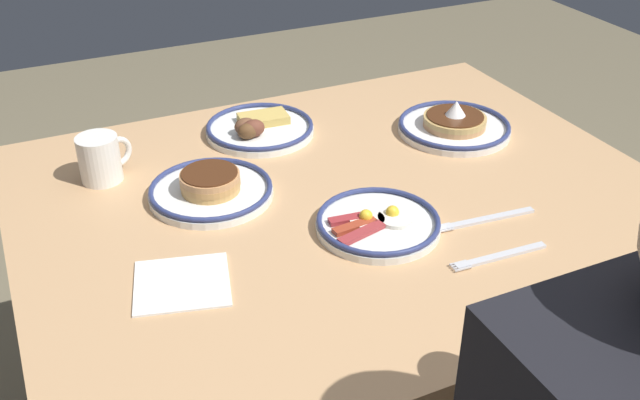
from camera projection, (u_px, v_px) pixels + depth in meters
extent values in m
cube|color=tan|center=(346.00, 206.00, 1.41)|extent=(1.22, 1.00, 0.04)
cylinder|color=#A98057|center=(441.00, 210.00, 2.08)|extent=(0.06, 0.06, 0.68)
cylinder|color=#A98057|center=(78.00, 305.00, 1.72)|extent=(0.06, 0.06, 0.68)
cylinder|color=white|center=(211.00, 193.00, 1.39)|extent=(0.24, 0.24, 0.01)
torus|color=navy|center=(211.00, 188.00, 1.39)|extent=(0.23, 0.23, 0.01)
cylinder|color=tan|center=(211.00, 187.00, 1.39)|extent=(0.11, 0.11, 0.01)
cylinder|color=tan|center=(210.00, 182.00, 1.38)|extent=(0.11, 0.11, 0.01)
cylinder|color=tan|center=(210.00, 176.00, 1.38)|extent=(0.11, 0.11, 0.01)
cylinder|color=#4C2814|center=(209.00, 173.00, 1.37)|extent=(0.11, 0.11, 0.00)
cylinder|color=white|center=(260.00, 131.00, 1.63)|extent=(0.24, 0.24, 0.01)
torus|color=navy|center=(260.00, 126.00, 1.62)|extent=(0.24, 0.24, 0.01)
cube|color=tan|center=(263.00, 118.00, 1.64)|extent=(0.11, 0.07, 0.02)
ellipsoid|color=brown|center=(247.00, 128.00, 1.58)|extent=(0.04, 0.03, 0.03)
ellipsoid|color=brown|center=(253.00, 128.00, 1.58)|extent=(0.05, 0.04, 0.04)
ellipsoid|color=brown|center=(245.00, 126.00, 1.59)|extent=(0.05, 0.04, 0.04)
ellipsoid|color=brown|center=(248.00, 131.00, 1.57)|extent=(0.05, 0.03, 0.03)
ellipsoid|color=brown|center=(246.00, 130.00, 1.58)|extent=(0.03, 0.03, 0.03)
cylinder|color=white|center=(454.00, 129.00, 1.63)|extent=(0.25, 0.25, 0.01)
torus|color=navy|center=(454.00, 124.00, 1.63)|extent=(0.25, 0.25, 0.01)
cylinder|color=tan|center=(454.00, 124.00, 1.63)|extent=(0.14, 0.14, 0.01)
cylinder|color=tan|center=(455.00, 119.00, 1.62)|extent=(0.14, 0.14, 0.01)
cylinder|color=#4C2814|center=(455.00, 116.00, 1.62)|extent=(0.13, 0.13, 0.00)
cone|color=white|center=(456.00, 108.00, 1.61)|extent=(0.04, 0.04, 0.03)
cylinder|color=white|center=(376.00, 226.00, 1.30)|extent=(0.22, 0.22, 0.01)
torus|color=navy|center=(376.00, 220.00, 1.29)|extent=(0.22, 0.22, 0.01)
cylinder|color=white|center=(396.00, 218.00, 1.30)|extent=(0.06, 0.06, 0.01)
sphere|color=yellow|center=(392.00, 212.00, 1.31)|extent=(0.02, 0.02, 0.02)
cylinder|color=white|center=(367.00, 220.00, 1.29)|extent=(0.06, 0.06, 0.01)
sphere|color=yellow|center=(366.00, 216.00, 1.29)|extent=(0.02, 0.02, 0.02)
cube|color=#A02C30|center=(348.00, 219.00, 1.30)|extent=(0.07, 0.03, 0.01)
cube|color=#A53A23|center=(355.00, 226.00, 1.28)|extent=(0.09, 0.03, 0.01)
cube|color=#A23235|center=(361.00, 233.00, 1.26)|extent=(0.10, 0.04, 0.01)
cylinder|color=white|center=(99.00, 159.00, 1.43)|extent=(0.08, 0.08, 0.09)
torus|color=white|center=(117.00, 152.00, 1.45)|extent=(0.06, 0.03, 0.06)
cylinder|color=brown|center=(97.00, 145.00, 1.41)|extent=(0.07, 0.07, 0.01)
cube|color=white|center=(182.00, 283.00, 1.17)|extent=(0.18, 0.17, 0.00)
cube|color=silver|center=(487.00, 219.00, 1.32)|extent=(0.19, 0.03, 0.01)
cube|color=silver|center=(442.00, 225.00, 1.31)|extent=(0.03, 0.01, 0.00)
cube|color=silver|center=(443.00, 227.00, 1.30)|extent=(0.03, 0.01, 0.00)
cube|color=silver|center=(445.00, 228.00, 1.30)|extent=(0.03, 0.01, 0.00)
cube|color=silver|center=(447.00, 230.00, 1.29)|extent=(0.03, 0.01, 0.00)
cube|color=silver|center=(501.00, 256.00, 1.23)|extent=(0.17, 0.02, 0.01)
cube|color=silver|center=(458.00, 263.00, 1.21)|extent=(0.03, 0.00, 0.00)
cube|color=silver|center=(460.00, 265.00, 1.21)|extent=(0.03, 0.00, 0.00)
cube|color=silver|center=(462.00, 267.00, 1.20)|extent=(0.03, 0.00, 0.00)
cube|color=silver|center=(464.00, 269.00, 1.20)|extent=(0.03, 0.00, 0.00)
cylinder|color=#DBAB88|center=(548.00, 380.00, 0.93)|extent=(0.08, 0.08, 0.26)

